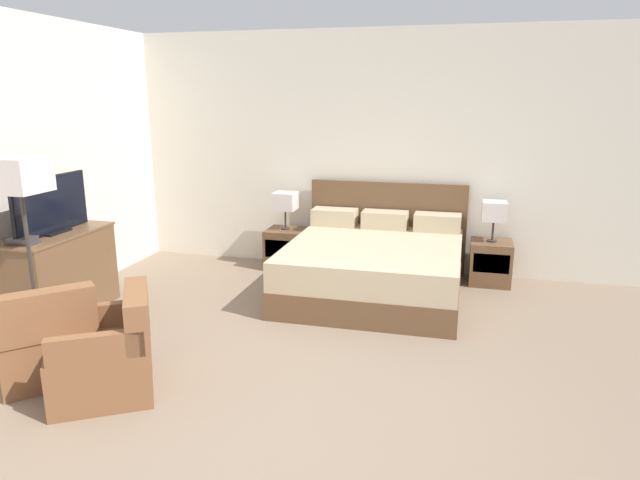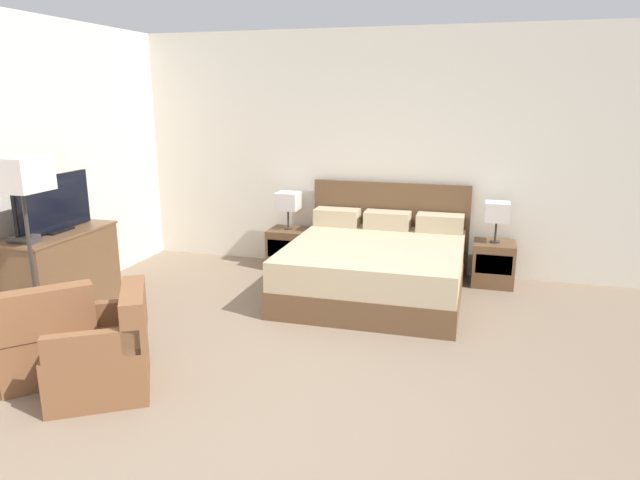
% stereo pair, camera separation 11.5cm
% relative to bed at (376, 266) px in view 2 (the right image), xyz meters
% --- Properties ---
extents(ground_plane, '(11.14, 11.14, 0.00)m').
position_rel_bed_xyz_m(ground_plane, '(-0.30, -2.74, -0.32)').
color(ground_plane, '#84705B').
extents(wall_back, '(6.96, 0.06, 2.87)m').
position_rel_bed_xyz_m(wall_back, '(-0.30, 1.00, 1.12)').
color(wall_back, silver).
rests_on(wall_back, ground).
extents(wall_left, '(0.06, 5.51, 2.87)m').
position_rel_bed_xyz_m(wall_left, '(-3.21, -1.18, 1.12)').
color(wall_left, silver).
rests_on(wall_left, ground).
extents(bed, '(1.89, 1.97, 1.10)m').
position_rel_bed_xyz_m(bed, '(0.00, 0.00, 0.00)').
color(bed, brown).
rests_on(bed, ground).
extents(nightstand_left, '(0.46, 0.44, 0.50)m').
position_rel_bed_xyz_m(nightstand_left, '(-1.23, 0.69, -0.07)').
color(nightstand_left, brown).
rests_on(nightstand_left, ground).
extents(nightstand_right, '(0.46, 0.44, 0.50)m').
position_rel_bed_xyz_m(nightstand_right, '(1.23, 0.69, -0.07)').
color(nightstand_right, brown).
rests_on(nightstand_right, ground).
extents(table_lamp_left, '(0.27, 0.27, 0.46)m').
position_rel_bed_xyz_m(table_lamp_left, '(-1.23, 0.69, 0.53)').
color(table_lamp_left, '#332D28').
rests_on(table_lamp_left, nightstand_left).
extents(table_lamp_right, '(0.27, 0.27, 0.46)m').
position_rel_bed_xyz_m(table_lamp_right, '(1.23, 0.69, 0.53)').
color(table_lamp_right, '#332D28').
rests_on(table_lamp_right, nightstand_right).
extents(dresser, '(0.54, 1.19, 0.83)m').
position_rel_bed_xyz_m(dresser, '(-2.89, -1.37, 0.11)').
color(dresser, brown).
rests_on(dresser, ground).
extents(tv, '(0.18, 0.98, 0.55)m').
position_rel_bed_xyz_m(tv, '(-2.89, -1.37, 0.78)').
color(tv, black).
rests_on(tv, dresser).
extents(book_red_cover, '(0.26, 0.16, 0.03)m').
position_rel_bed_xyz_m(book_red_cover, '(-2.87, -1.79, 0.53)').
color(book_red_cover, '#383333').
rests_on(book_red_cover, dresser).
extents(book_blue_cover, '(0.22, 0.21, 0.03)m').
position_rel_bed_xyz_m(book_blue_cover, '(-2.88, -1.79, 0.56)').
color(book_blue_cover, '#383333').
rests_on(book_blue_cover, book_red_cover).
extents(armchair_by_window, '(0.97, 0.97, 0.76)m').
position_rel_bed_xyz_m(armchair_by_window, '(-2.12, -2.50, -0.03)').
color(armchair_by_window, brown).
rests_on(armchair_by_window, ground).
extents(armchair_companion, '(0.94, 0.94, 0.76)m').
position_rel_bed_xyz_m(armchair_companion, '(-1.53, -2.60, -0.03)').
color(armchair_companion, brown).
rests_on(armchair_companion, ground).
extents(floor_lamp, '(0.37, 0.37, 1.64)m').
position_rel_bed_xyz_m(floor_lamp, '(-2.53, -2.11, 1.09)').
color(floor_lamp, '#332D28').
rests_on(floor_lamp, ground).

